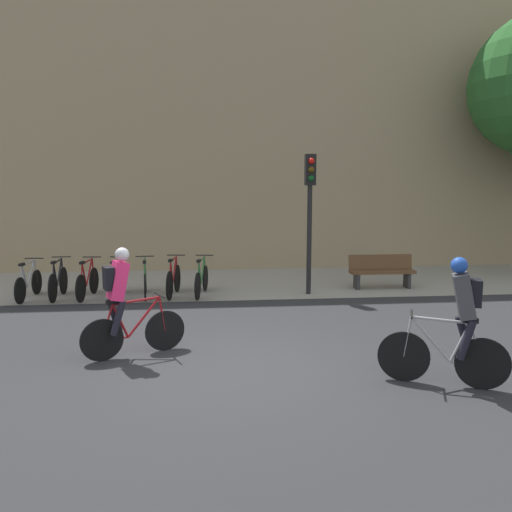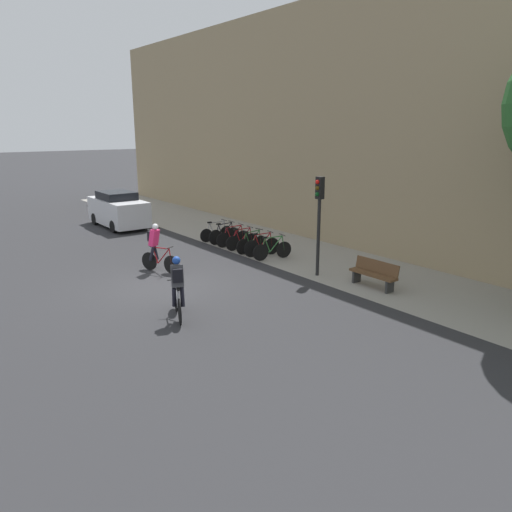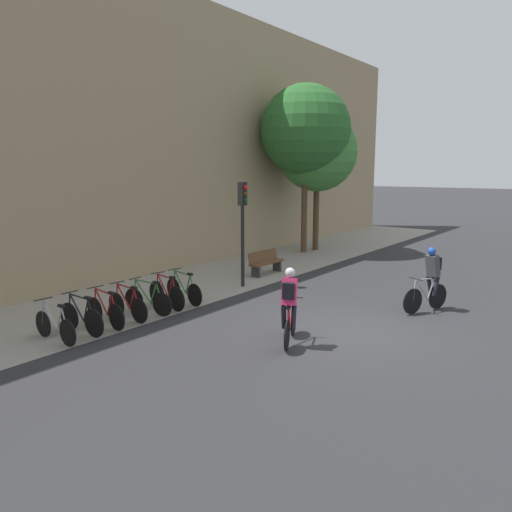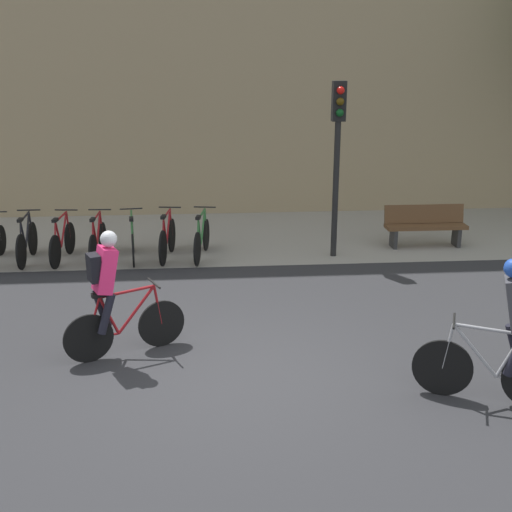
{
  "view_description": "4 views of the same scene",
  "coord_description": "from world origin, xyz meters",
  "px_view_note": "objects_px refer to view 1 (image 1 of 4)",
  "views": [
    {
      "loc": [
        -0.37,
        -7.18,
        2.74
      ],
      "look_at": [
        0.6,
        2.69,
        1.33
      ],
      "focal_mm": 35.0,
      "sensor_mm": 36.0,
      "label": 1
    },
    {
      "loc": [
        14.5,
        -6.93,
        5.14
      ],
      "look_at": [
        1.13,
        3.1,
        0.8
      ],
      "focal_mm": 35.0,
      "sensor_mm": 36.0,
      "label": 2
    },
    {
      "loc": [
        -10.79,
        -5.06,
        3.92
      ],
      "look_at": [
        -0.19,
        2.76,
        1.61
      ],
      "focal_mm": 35.0,
      "sensor_mm": 36.0,
      "label": 3
    },
    {
      "loc": [
        -0.44,
        -7.43,
        3.93
      ],
      "look_at": [
        0.28,
        1.44,
        1.16
      ],
      "focal_mm": 45.0,
      "sensor_mm": 36.0,
      "label": 4
    }
  ],
  "objects_px": {
    "cyclist_pink": "(123,300)",
    "parked_bike_4": "(145,281)",
    "parked_bike_6": "(202,280)",
    "traffic_light_pole": "(310,198)",
    "parked_bike_3": "(116,281)",
    "cyclist_grey": "(457,320)",
    "parked_bike_0": "(29,283)",
    "parked_bike_2": "(87,282)",
    "parked_bike_5": "(173,280)",
    "bench": "(382,271)",
    "parked_bike_1": "(58,282)"
  },
  "relations": [
    {
      "from": "cyclist_pink",
      "to": "parked_bike_4",
      "type": "bearing_deg",
      "value": 92.53
    },
    {
      "from": "parked_bike_4",
      "to": "parked_bike_6",
      "type": "xyz_separation_m",
      "value": [
        1.39,
        -0.0,
        0.0
      ]
    },
    {
      "from": "cyclist_pink",
      "to": "cyclist_grey",
      "type": "distance_m",
      "value": 4.97
    },
    {
      "from": "parked_bike_6",
      "to": "cyclist_pink",
      "type": "bearing_deg",
      "value": -104.97
    },
    {
      "from": "parked_bike_2",
      "to": "parked_bike_4",
      "type": "relative_size",
      "value": 0.99
    },
    {
      "from": "cyclist_pink",
      "to": "cyclist_grey",
      "type": "height_order",
      "value": "cyclist_grey"
    },
    {
      "from": "cyclist_grey",
      "to": "parked_bike_0",
      "type": "distance_m",
      "value": 9.81
    },
    {
      "from": "parked_bike_1",
      "to": "parked_bike_6",
      "type": "height_order",
      "value": "parked_bike_1"
    },
    {
      "from": "parked_bike_0",
      "to": "cyclist_grey",
      "type": "bearing_deg",
      "value": -38.47
    },
    {
      "from": "cyclist_grey",
      "to": "parked_bike_5",
      "type": "xyz_separation_m",
      "value": [
        -4.2,
        6.1,
        -0.53
      ]
    },
    {
      "from": "cyclist_pink",
      "to": "parked_bike_1",
      "type": "height_order",
      "value": "cyclist_pink"
    },
    {
      "from": "traffic_light_pole",
      "to": "cyclist_pink",
      "type": "bearing_deg",
      "value": -131.9
    },
    {
      "from": "parked_bike_5",
      "to": "parked_bike_2",
      "type": "bearing_deg",
      "value": -179.97
    },
    {
      "from": "parked_bike_0",
      "to": "parked_bike_2",
      "type": "height_order",
      "value": "parked_bike_2"
    },
    {
      "from": "cyclist_pink",
      "to": "parked_bike_3",
      "type": "height_order",
      "value": "cyclist_pink"
    },
    {
      "from": "parked_bike_1",
      "to": "parked_bike_5",
      "type": "relative_size",
      "value": 1.0
    },
    {
      "from": "parked_bike_1",
      "to": "traffic_light_pole",
      "type": "height_order",
      "value": "traffic_light_pole"
    },
    {
      "from": "cyclist_pink",
      "to": "parked_bike_2",
      "type": "height_order",
      "value": "cyclist_pink"
    },
    {
      "from": "parked_bike_1",
      "to": "parked_bike_2",
      "type": "height_order",
      "value": "parked_bike_1"
    },
    {
      "from": "traffic_light_pole",
      "to": "bench",
      "type": "distance_m",
      "value": 2.92
    },
    {
      "from": "parked_bike_4",
      "to": "cyclist_pink",
      "type": "bearing_deg",
      "value": -87.47
    },
    {
      "from": "cyclist_grey",
      "to": "parked_bike_6",
      "type": "relative_size",
      "value": 1.05
    },
    {
      "from": "cyclist_pink",
      "to": "parked_bike_4",
      "type": "xyz_separation_m",
      "value": [
        -0.2,
        4.46,
        -0.55
      ]
    },
    {
      "from": "parked_bike_2",
      "to": "parked_bike_6",
      "type": "xyz_separation_m",
      "value": [
        2.78,
        -0.0,
        0.0
      ]
    },
    {
      "from": "parked_bike_0",
      "to": "parked_bike_6",
      "type": "bearing_deg",
      "value": 0.01
    },
    {
      "from": "parked_bike_2",
      "to": "traffic_light_pole",
      "type": "xyz_separation_m",
      "value": [
        5.48,
        -0.12,
        2.03
      ]
    },
    {
      "from": "parked_bike_6",
      "to": "traffic_light_pole",
      "type": "relative_size",
      "value": 0.49
    },
    {
      "from": "traffic_light_pole",
      "to": "parked_bike_4",
      "type": "bearing_deg",
      "value": 178.32
    },
    {
      "from": "traffic_light_pole",
      "to": "parked_bike_1",
      "type": "bearing_deg",
      "value": 178.87
    },
    {
      "from": "traffic_light_pole",
      "to": "bench",
      "type": "height_order",
      "value": "traffic_light_pole"
    },
    {
      "from": "parked_bike_5",
      "to": "cyclist_pink",
      "type": "bearing_deg",
      "value": -96.35
    },
    {
      "from": "parked_bike_4",
      "to": "traffic_light_pole",
      "type": "height_order",
      "value": "traffic_light_pole"
    },
    {
      "from": "cyclist_grey",
      "to": "bench",
      "type": "height_order",
      "value": "cyclist_grey"
    },
    {
      "from": "cyclist_pink",
      "to": "traffic_light_pole",
      "type": "bearing_deg",
      "value": 48.1
    },
    {
      "from": "bench",
      "to": "parked_bike_0",
      "type": "bearing_deg",
      "value": -177.19
    },
    {
      "from": "traffic_light_pole",
      "to": "bench",
      "type": "bearing_deg",
      "value": 14.91
    },
    {
      "from": "parked_bike_5",
      "to": "traffic_light_pole",
      "type": "bearing_deg",
      "value": -2.05
    },
    {
      "from": "parked_bike_4",
      "to": "traffic_light_pole",
      "type": "distance_m",
      "value": 4.57
    },
    {
      "from": "cyclist_pink",
      "to": "parked_bike_3",
      "type": "bearing_deg",
      "value": 101.34
    },
    {
      "from": "traffic_light_pole",
      "to": "parked_bike_3",
      "type": "bearing_deg",
      "value": 178.56
    },
    {
      "from": "cyclist_pink",
      "to": "traffic_light_pole",
      "type": "xyz_separation_m",
      "value": [
        3.89,
        4.34,
        1.48
      ]
    },
    {
      "from": "parked_bike_0",
      "to": "parked_bike_5",
      "type": "relative_size",
      "value": 1.02
    },
    {
      "from": "cyclist_pink",
      "to": "parked_bike_4",
      "type": "height_order",
      "value": "cyclist_pink"
    },
    {
      "from": "parked_bike_0",
      "to": "parked_bike_2",
      "type": "xyz_separation_m",
      "value": [
        1.39,
        0.0,
        0.01
      ]
    },
    {
      "from": "parked_bike_0",
      "to": "bench",
      "type": "distance_m",
      "value": 8.98
    },
    {
      "from": "parked_bike_4",
      "to": "cyclist_grey",
      "type": "bearing_deg",
      "value": -51.26
    },
    {
      "from": "parked_bike_3",
      "to": "bench",
      "type": "bearing_deg",
      "value": 3.65
    },
    {
      "from": "cyclist_pink",
      "to": "cyclist_grey",
      "type": "xyz_separation_m",
      "value": [
        4.69,
        -1.64,
        -0.0
      ]
    },
    {
      "from": "parked_bike_1",
      "to": "parked_bike_3",
      "type": "xyz_separation_m",
      "value": [
        1.39,
        -0.0,
        -0.01
      ]
    },
    {
      "from": "parked_bike_3",
      "to": "parked_bike_1",
      "type": "bearing_deg",
      "value": 179.98
    }
  ]
}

